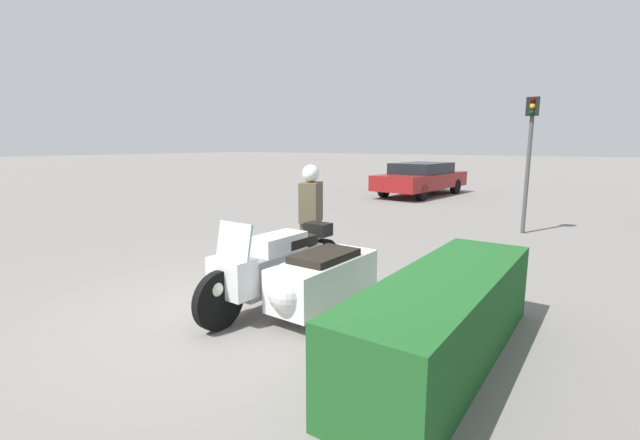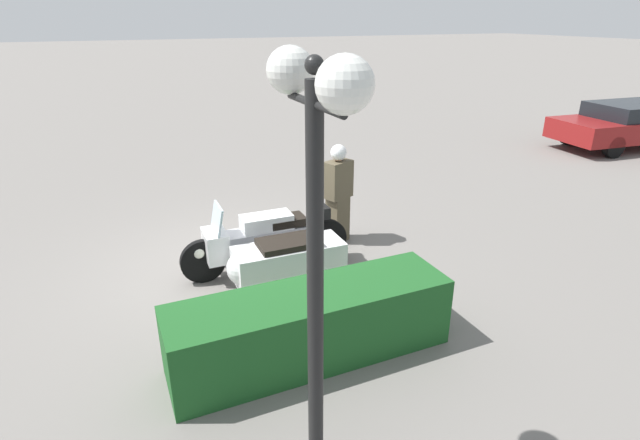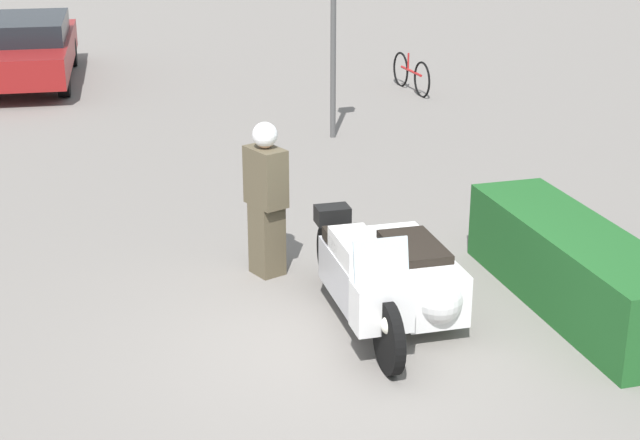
{
  "view_description": "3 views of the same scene",
  "coord_description": "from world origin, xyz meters",
  "views": [
    {
      "loc": [
        3.44,
        3.76,
        2.02
      ],
      "look_at": [
        -1.57,
        0.26,
        0.93
      ],
      "focal_mm": 24.0,
      "sensor_mm": 36.0,
      "label": 1
    },
    {
      "loc": [
        1.5,
        6.93,
        3.66
      ],
      "look_at": [
        -1.51,
        0.15,
        0.6
      ],
      "focal_mm": 28.0,
      "sensor_mm": 36.0,
      "label": 2
    },
    {
      "loc": [
        7.64,
        -2.39,
        4.28
      ],
      "look_at": [
        -1.25,
        0.16,
        0.85
      ],
      "focal_mm": 55.0,
      "sensor_mm": 36.0,
      "label": 3
    }
  ],
  "objects": [
    {
      "name": "police_motorcycle",
      "position": [
        -0.52,
        0.67,
        0.47
      ],
      "size": [
        2.63,
        1.22,
        1.16
      ],
      "rotation": [
        0.0,
        0.0,
        -0.02
      ],
      "color": "black",
      "rests_on": "ground"
    },
    {
      "name": "parked_car_background",
      "position": [
        -12.85,
        -2.7,
        0.7
      ],
      "size": [
        4.94,
        2.25,
        1.3
      ],
      "rotation": [
        0.0,
        0.0,
        3.05
      ],
      "color": "maroon",
      "rests_on": "ground"
    },
    {
      "name": "officer_rider",
      "position": [
        -2.01,
        -0.22,
        0.9
      ],
      "size": [
        0.53,
        0.43,
        1.7
      ],
      "rotation": [
        0.0,
        0.0,
        -1.21
      ],
      "color": "brown",
      "rests_on": "ground"
    },
    {
      "name": "traffic_light_far",
      "position": [
        -7.12,
        2.06,
        2.02
      ],
      "size": [
        0.23,
        0.27,
        3.03
      ],
      "rotation": [
        0.0,
        0.0,
        0.06
      ],
      "color": "#4C4C4C",
      "rests_on": "ground"
    },
    {
      "name": "ground_plane",
      "position": [
        0.0,
        0.0,
        0.0
      ],
      "size": [
        160.0,
        160.0,
        0.0
      ],
      "primitive_type": "plane",
      "color": "slate"
    },
    {
      "name": "hedge_bush_curbside",
      "position": [
        -0.34,
        2.56,
        0.42
      ],
      "size": [
        3.21,
        0.86,
        0.83
      ],
      "primitive_type": "cube",
      "color": "#1E5623",
      "rests_on": "ground"
    },
    {
      "name": "bicycle_parked",
      "position": [
        -9.95,
        4.48,
        0.33
      ],
      "size": [
        1.7,
        0.13,
        0.74
      ],
      "rotation": [
        0.0,
        0.0,
        0.05
      ],
      "color": "black",
      "rests_on": "ground"
    }
  ]
}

